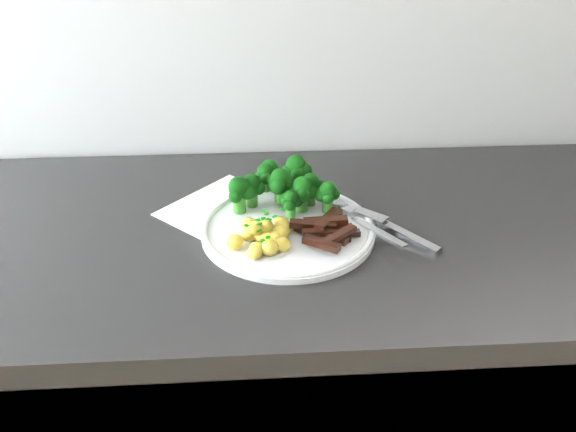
# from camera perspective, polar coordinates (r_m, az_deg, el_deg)

# --- Properties ---
(counter) EXTENTS (2.32, 0.58, 0.87)m
(counter) POSITION_cam_1_polar(r_m,az_deg,el_deg) (1.21, -1.54, -18.97)
(counter) COLOR black
(counter) RESTS_ON ground
(recipe_paper) EXTENTS (0.32, 0.32, 0.00)m
(recipe_paper) POSITION_cam_1_polar(r_m,az_deg,el_deg) (0.95, -4.00, -0.18)
(recipe_paper) COLOR white
(recipe_paper) RESTS_ON counter
(plate) EXTENTS (0.28, 0.28, 0.02)m
(plate) POSITION_cam_1_polar(r_m,az_deg,el_deg) (0.91, -0.00, -1.19)
(plate) COLOR white
(plate) RESTS_ON counter
(broccoli) EXTENTS (0.18, 0.14, 0.07)m
(broccoli) POSITION_cam_1_polar(r_m,az_deg,el_deg) (0.96, -0.54, 3.21)
(broccoli) COLOR #2A671A
(broccoli) RESTS_ON plate
(potatoes) EXTENTS (0.10, 0.10, 0.04)m
(potatoes) POSITION_cam_1_polar(r_m,az_deg,el_deg) (0.87, -2.34, -2.04)
(potatoes) COLOR #DACB4D
(potatoes) RESTS_ON plate
(beef_strips) EXTENTS (0.11, 0.12, 0.03)m
(beef_strips) POSITION_cam_1_polar(r_m,az_deg,el_deg) (0.88, 3.96, -1.51)
(beef_strips) COLOR black
(beef_strips) RESTS_ON plate
(fork) EXTENTS (0.10, 0.17, 0.02)m
(fork) POSITION_cam_1_polar(r_m,az_deg,el_deg) (0.91, 7.85, -0.71)
(fork) COLOR silver
(fork) RESTS_ON plate
(knife) EXTENTS (0.17, 0.18, 0.02)m
(knife) POSITION_cam_1_polar(r_m,az_deg,el_deg) (0.92, 10.31, -1.24)
(knife) COLOR silver
(knife) RESTS_ON plate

